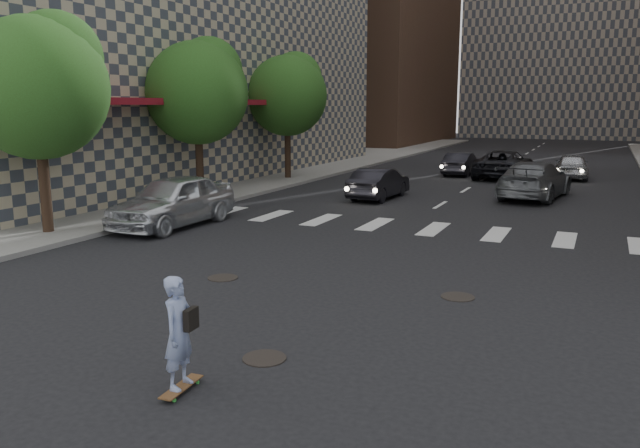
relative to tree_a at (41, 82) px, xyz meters
The scene contains 15 objects.
ground 10.99m from the tree_a, 18.35° to the right, with size 160.00×160.00×0.00m, color black.
sidewalk_left 18.19m from the tree_a, 106.66° to the left, with size 13.00×80.00×0.15m, color gray.
tree_a is the anchor object (origin of this frame).
tree_b 8.00m from the tree_a, 90.00° to the left, with size 4.20×4.20×6.60m.
tree_c 16.00m from the tree_a, 90.00° to the left, with size 4.20×4.20×6.60m.
manhole_a 12.91m from the tree_a, 27.88° to the right, with size 0.70×0.70×0.02m, color black.
manhole_b 8.99m from the tree_a, 14.56° to the right, with size 0.70×0.70×0.02m, color black.
manhole_c 13.62m from the tree_a, ahead, with size 0.70×0.70×0.02m, color black.
skateboarder 12.99m from the tree_a, 35.03° to the right, with size 0.43×0.86×1.68m.
silver_sedan 5.30m from the tree_a, 48.54° to the left, with size 2.02×5.03×1.71m, color silver.
traffic_car_a 13.87m from the tree_a, 60.22° to the left, with size 1.40×4.01×1.32m, color black.
traffic_car_b 19.58m from the tree_a, 48.66° to the left, with size 2.23×5.49×1.59m, color #585B60.
traffic_car_c 24.36m from the tree_a, 64.58° to the left, with size 2.54×5.51×1.53m, color black.
traffic_car_d 27.05m from the tree_a, 59.08° to the left, with size 1.65×4.09×1.39m, color #9FA1A6.
traffic_car_e 23.98m from the tree_a, 70.61° to the left, with size 1.37×3.92×1.29m, color black.
Camera 1 is at (5.86, -10.61, 3.96)m, focal length 35.00 mm.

